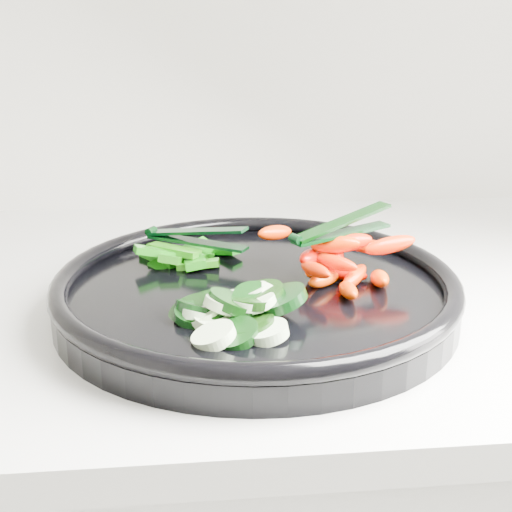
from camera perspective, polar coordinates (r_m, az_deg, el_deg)
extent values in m
cylinder|color=black|center=(0.66, 0.00, -3.46)|extent=(0.42, 0.42, 0.02)
torus|color=black|center=(0.66, 0.00, -1.97)|extent=(0.43, 0.43, 0.02)
cylinder|color=black|center=(0.56, -1.71, -6.33)|extent=(0.05, 0.06, 0.02)
cylinder|color=#DCEEBF|center=(0.55, -3.40, -6.43)|extent=(0.05, 0.05, 0.02)
cylinder|color=black|center=(0.60, -4.46, -4.35)|extent=(0.06, 0.06, 0.03)
cylinder|color=#DBFCC9|center=(0.59, -4.57, -4.83)|extent=(0.04, 0.04, 0.02)
cylinder|color=black|center=(0.57, -0.60, -5.68)|extent=(0.05, 0.05, 0.02)
cylinder|color=#D2EBBC|center=(0.56, 0.81, -6.13)|extent=(0.05, 0.05, 0.02)
cylinder|color=black|center=(0.62, -3.88, -3.63)|extent=(0.05, 0.05, 0.02)
cylinder|color=#D6F6C5|center=(0.61, -2.19, -3.83)|extent=(0.05, 0.05, 0.02)
cylinder|color=black|center=(0.59, -4.23, -4.73)|extent=(0.06, 0.06, 0.01)
cylinder|color=beige|center=(0.59, -4.20, -4.74)|extent=(0.04, 0.04, 0.01)
cylinder|color=black|center=(0.59, -4.79, -4.76)|extent=(0.05, 0.05, 0.01)
cylinder|color=beige|center=(0.58, -3.55, -5.10)|extent=(0.05, 0.05, 0.01)
cylinder|color=black|center=(0.60, -5.24, -4.35)|extent=(0.05, 0.05, 0.02)
cylinder|color=beige|center=(0.59, -4.24, -4.90)|extent=(0.04, 0.04, 0.02)
cylinder|color=black|center=(0.59, 1.94, -3.53)|extent=(0.06, 0.06, 0.03)
cylinder|color=beige|center=(0.59, 0.24, -3.85)|extent=(0.04, 0.04, 0.02)
cylinder|color=black|center=(0.59, -1.79, -3.80)|extent=(0.05, 0.05, 0.03)
cylinder|color=#B6D1A7|center=(0.58, -2.74, -3.97)|extent=(0.03, 0.03, 0.02)
cylinder|color=black|center=(0.60, -0.15, -3.48)|extent=(0.05, 0.05, 0.03)
cylinder|color=#CDECBD|center=(0.60, 0.28, -3.33)|extent=(0.04, 0.04, 0.02)
cylinder|color=black|center=(0.60, 0.23, -3.22)|extent=(0.06, 0.06, 0.02)
cylinder|color=beige|center=(0.61, -0.36, -2.88)|extent=(0.03, 0.03, 0.02)
cylinder|color=black|center=(0.59, -0.26, -3.79)|extent=(0.04, 0.04, 0.02)
cylinder|color=#B5CFA6|center=(0.58, -0.62, -3.97)|extent=(0.04, 0.04, 0.01)
ellipsoid|color=#F21800|center=(0.67, 7.89, -1.64)|extent=(0.04, 0.04, 0.02)
ellipsoid|color=#E13100|center=(0.66, 5.45, -1.86)|extent=(0.04, 0.04, 0.02)
ellipsoid|color=#FB5400|center=(0.67, 9.86, -1.78)|extent=(0.02, 0.05, 0.03)
ellipsoid|color=#FC5B00|center=(0.68, 4.82, -1.07)|extent=(0.04, 0.05, 0.02)
ellipsoid|color=red|center=(0.63, 7.39, -2.74)|extent=(0.02, 0.04, 0.02)
ellipsoid|color=#FF1900|center=(0.68, 6.98, -1.28)|extent=(0.05, 0.03, 0.02)
ellipsoid|color=#FE6500|center=(0.73, 5.82, 0.28)|extent=(0.02, 0.05, 0.03)
ellipsoid|color=#F45800|center=(0.72, 4.98, 0.15)|extent=(0.03, 0.05, 0.02)
ellipsoid|color=#FF2E00|center=(0.64, 4.78, -1.11)|extent=(0.03, 0.04, 0.02)
ellipsoid|color=#DD3D00|center=(0.71, 6.47, 0.93)|extent=(0.05, 0.06, 0.03)
ellipsoid|color=#E81100|center=(0.68, 6.29, 0.22)|extent=(0.02, 0.05, 0.03)
ellipsoid|color=red|center=(0.66, 6.46, -0.53)|extent=(0.04, 0.04, 0.02)
ellipsoid|color=red|center=(0.67, 4.43, -0.10)|extent=(0.04, 0.05, 0.03)
ellipsoid|color=#DF3C00|center=(0.71, 9.08, 0.76)|extent=(0.05, 0.01, 0.02)
ellipsoid|color=#E35600|center=(0.66, 6.37, 0.91)|extent=(0.05, 0.03, 0.03)
ellipsoid|color=#E43D00|center=(0.70, 1.52, 1.88)|extent=(0.04, 0.04, 0.02)
ellipsoid|color=#FF2800|center=(0.67, 7.41, 1.05)|extent=(0.05, 0.02, 0.02)
ellipsoid|color=#FA2A00|center=(0.67, 10.68, 0.88)|extent=(0.06, 0.03, 0.02)
cube|color=#1A6809|center=(0.72, -4.98, -0.36)|extent=(0.02, 0.06, 0.02)
cube|color=#16700A|center=(0.73, -4.19, 0.12)|extent=(0.03, 0.06, 0.02)
cube|color=#096710|center=(0.74, -2.70, 0.41)|extent=(0.04, 0.04, 0.02)
cube|color=#206809|center=(0.71, -4.65, -0.66)|extent=(0.04, 0.02, 0.01)
cube|color=#1B720A|center=(0.73, -5.94, -0.03)|extent=(0.07, 0.06, 0.03)
cube|color=#13730B|center=(0.73, -7.56, -0.06)|extent=(0.05, 0.05, 0.01)
cube|color=#196109|center=(0.73, -6.36, -0.16)|extent=(0.04, 0.07, 0.03)
cube|color=#176F0A|center=(0.71, -7.75, 0.28)|extent=(0.05, 0.03, 0.02)
cube|color=#196209|center=(0.72, -6.59, 0.47)|extent=(0.06, 0.05, 0.01)
cylinder|color=black|center=(0.64, 3.20, 1.37)|extent=(0.01, 0.01, 0.01)
cube|color=black|center=(0.67, 6.91, 1.81)|extent=(0.10, 0.07, 0.00)
cube|color=black|center=(0.67, 6.95, 2.75)|extent=(0.10, 0.07, 0.02)
cylinder|color=black|center=(0.75, -8.39, 2.00)|extent=(0.01, 0.01, 0.01)
cube|color=black|center=(0.72, -4.75, 1.12)|extent=(0.10, 0.07, 0.00)
cube|color=black|center=(0.72, -4.77, 1.99)|extent=(0.10, 0.07, 0.02)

